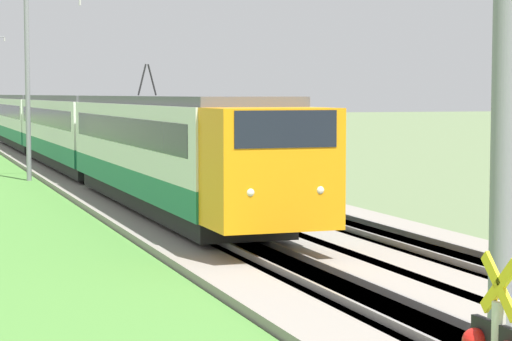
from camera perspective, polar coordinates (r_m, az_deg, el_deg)
ballast_main at (r=53.28m, az=-10.76°, el=0.14°), size 240.00×4.40×0.30m
ballast_adjacent at (r=54.01m, az=-6.56°, el=0.24°), size 240.00×4.40×0.30m
track_main at (r=53.28m, az=-10.76°, el=0.15°), size 240.00×1.57×0.45m
track_adjacent at (r=54.01m, az=-6.56°, el=0.25°), size 240.00×1.57×0.45m
passenger_train at (r=51.04m, az=-10.44°, el=2.45°), size 59.94×2.99×5.06m
catenary_mast_near at (r=9.28m, az=14.35°, el=8.20°), size 0.22×2.56×9.05m
catenary_mast_mid at (r=46.15m, az=-12.86°, el=5.23°), size 0.22×2.56×9.31m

